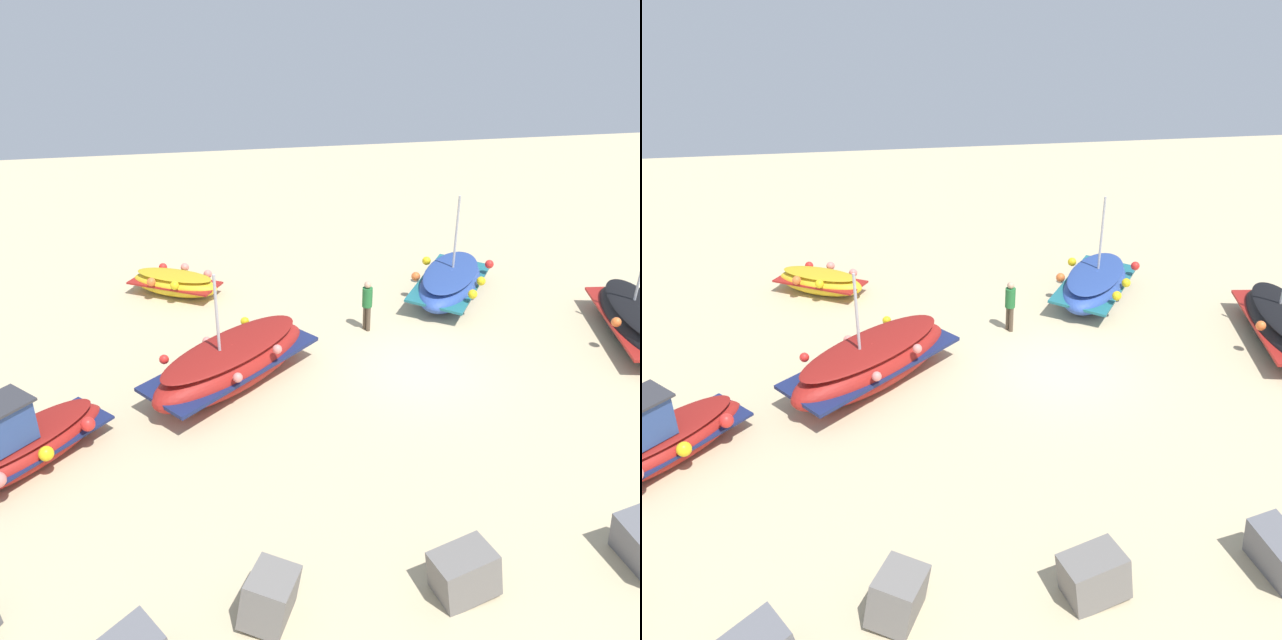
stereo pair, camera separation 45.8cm
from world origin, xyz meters
TOP-DOWN VIEW (x-y plane):
  - ground_plane at (0.00, 0.00)m, footprint 54.26×54.26m
  - fishing_boat_0 at (-2.50, -4.44)m, footprint 4.16×4.82m
  - fishing_boat_1 at (-7.11, -0.59)m, footprint 2.87×5.29m
  - fishing_boat_2 at (5.31, -0.17)m, footprint 5.26×4.84m
  - fishing_boat_3 at (6.91, -6.39)m, footprint 3.45×2.73m
  - fishing_boat_4 at (10.25, 2.42)m, footprint 3.89×3.85m
  - person_walking at (0.92, -2.62)m, footprint 0.32×0.32m
  - breakwater_rocks at (0.37, 7.61)m, footprint 22.59×2.90m

SIDE VIEW (x-z plane):
  - ground_plane at x=0.00m, z-range 0.00..0.00m
  - breakwater_rocks at x=0.37m, z-range -0.23..1.06m
  - fishing_boat_3 at x=6.91m, z-range -0.01..0.90m
  - fishing_boat_0 at x=-2.50m, z-range -1.25..2.39m
  - fishing_boat_1 at x=-7.11m, z-range -1.17..2.39m
  - fishing_boat_4 at x=10.25m, z-range -0.35..1.58m
  - fishing_boat_2 at x=5.31m, z-range -1.05..2.45m
  - person_walking at x=0.92m, z-range 0.13..1.81m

